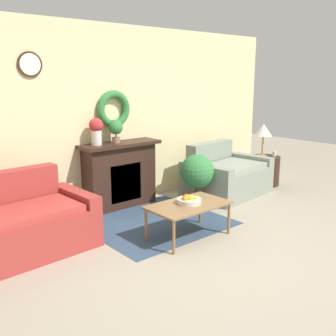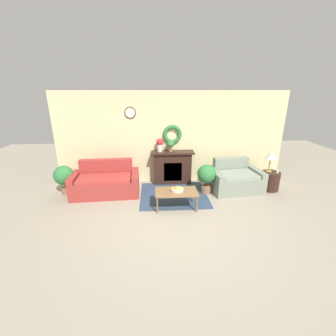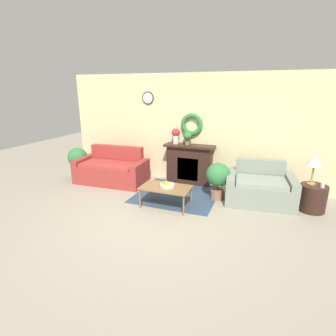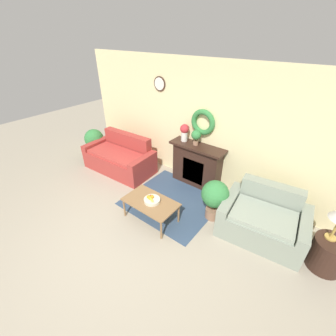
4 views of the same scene
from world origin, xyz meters
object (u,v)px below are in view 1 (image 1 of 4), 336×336
at_px(coffee_table, 188,207).
at_px(loveseat_right, 226,176).
at_px(couch_left, 11,228).
at_px(fruit_bowl, 189,200).
at_px(table_lamp, 263,131).
at_px(potted_plant_on_mantel, 116,129).
at_px(side_table_by_loveseat, 266,170).
at_px(potted_plant_floor_by_loveseat, 197,174).
at_px(vase_on_mantel_left, 96,129).
at_px(fireplace, 120,174).
at_px(mug, 274,154).

bearing_deg(coffee_table, loveseat_right, 28.42).
height_order(couch_left, fruit_bowl, couch_left).
bearing_deg(table_lamp, potted_plant_on_mantel, 167.38).
relative_size(coffee_table, fruit_bowl, 3.34).
bearing_deg(side_table_by_loveseat, potted_plant_floor_by_loveseat, -177.04).
bearing_deg(table_lamp, coffee_table, -161.17).
bearing_deg(vase_on_mantel_left, couch_left, -156.17).
bearing_deg(fireplace, table_lamp, -13.19).
height_order(coffee_table, mug, mug).
bearing_deg(side_table_by_loveseat, potted_plant_on_mantel, 166.68).
distance_m(coffee_table, mug, 2.99).
distance_m(side_table_by_loveseat, potted_plant_on_mantel, 3.02).
xyz_separation_m(coffee_table, vase_on_mantel_left, (-0.34, 1.55, 0.83)).
height_order(coffee_table, fruit_bowl, fruit_bowl).
xyz_separation_m(couch_left, potted_plant_floor_by_loveseat, (2.74, -0.12, 0.19)).
distance_m(couch_left, table_lamp, 4.60).
xyz_separation_m(fireplace, fruit_bowl, (-0.01, -1.53, -0.03)).
relative_size(side_table_by_loveseat, potted_plant_floor_by_loveseat, 0.65).
bearing_deg(fruit_bowl, vase_on_mantel_left, 103.15).
relative_size(side_table_by_loveseat, vase_on_mantel_left, 1.37).
distance_m(side_table_by_loveseat, vase_on_mantel_left, 3.32).
bearing_deg(mug, potted_plant_on_mantel, 165.55).
bearing_deg(couch_left, mug, -4.53).
xyz_separation_m(coffee_table, side_table_by_loveseat, (2.76, 0.87, -0.12)).
xyz_separation_m(coffee_table, table_lamp, (2.70, 0.92, 0.61)).
xyz_separation_m(couch_left, potted_plant_on_mantel, (1.81, 0.64, 0.89)).
bearing_deg(coffee_table, couch_left, 154.21).
relative_size(couch_left, table_lamp, 3.08).
relative_size(couch_left, fruit_bowl, 6.08).
height_order(side_table_by_loveseat, mug, mug).
distance_m(fruit_bowl, table_lamp, 2.88).
height_order(fireplace, vase_on_mantel_left, vase_on_mantel_left).
xyz_separation_m(fruit_bowl, vase_on_mantel_left, (-0.36, 1.54, 0.75)).
bearing_deg(fruit_bowl, fireplace, 89.47).
bearing_deg(loveseat_right, fruit_bowl, -158.16).
bearing_deg(couch_left, loveseat_right, -2.21).
distance_m(couch_left, potted_plant_on_mantel, 2.12).
bearing_deg(vase_on_mantel_left, potted_plant_on_mantel, -3.67).
bearing_deg(table_lamp, vase_on_mantel_left, 168.28).
bearing_deg(loveseat_right, side_table_by_loveseat, -11.19).
bearing_deg(coffee_table, fruit_bowl, 44.76).
bearing_deg(loveseat_right, mug, -15.17).
relative_size(couch_left, potted_plant_on_mantel, 5.43).
bearing_deg(loveseat_right, fireplace, 154.74).
height_order(loveseat_right, potted_plant_floor_by_loveseat, loveseat_right).
height_order(fruit_bowl, table_lamp, table_lamp).
distance_m(couch_left, mug, 4.73).
height_order(loveseat_right, fruit_bowl, loveseat_right).
bearing_deg(loveseat_right, coffee_table, -157.98).
distance_m(couch_left, potted_plant_floor_by_loveseat, 2.75).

